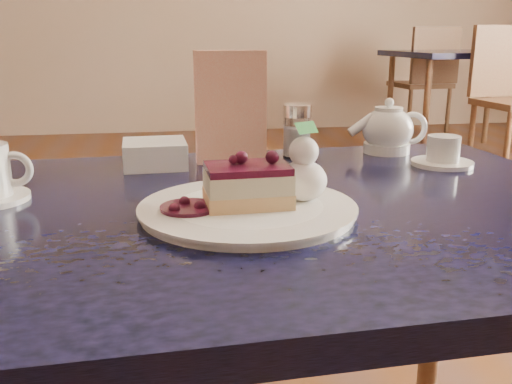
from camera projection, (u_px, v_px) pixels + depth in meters
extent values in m
cube|color=black|center=(242.00, 217.00, 0.82)|extent=(1.16, 0.80, 0.04)
cylinder|color=#4F381D|center=(434.00, 306.00, 1.32)|extent=(0.05, 0.05, 0.67)
cylinder|color=white|center=(248.00, 210.00, 0.77)|extent=(0.29, 0.29, 0.01)
cube|color=#EAC774|center=(248.00, 198.00, 0.77)|extent=(0.12, 0.08, 0.02)
cube|color=beige|center=(248.00, 181.00, 0.76)|extent=(0.11, 0.08, 0.03)
cube|color=black|center=(247.00, 168.00, 0.75)|extent=(0.11, 0.08, 0.01)
ellipsoid|color=white|center=(303.00, 181.00, 0.79)|extent=(0.07, 0.07, 0.06)
cylinder|color=black|center=(189.00, 208.00, 0.75)|extent=(0.08, 0.08, 0.01)
torus|color=white|center=(15.00, 169.00, 0.83)|extent=(0.05, 0.01, 0.05)
cylinder|color=white|center=(442.00, 163.00, 1.06)|extent=(0.11, 0.11, 0.01)
cylinder|color=white|center=(443.00, 148.00, 1.05)|extent=(0.06, 0.06, 0.05)
ellipsoid|color=white|center=(388.00, 131.00, 1.16)|extent=(0.10, 0.10, 0.09)
cylinder|color=white|center=(389.00, 107.00, 1.14)|extent=(0.06, 0.06, 0.01)
cylinder|color=white|center=(354.00, 132.00, 1.15)|extent=(0.06, 0.02, 0.05)
cube|color=#F7E3C2|center=(231.00, 107.00, 1.06)|extent=(0.13, 0.03, 0.21)
cylinder|color=white|center=(297.00, 137.00, 1.12)|extent=(0.05, 0.05, 0.08)
cylinder|color=silver|center=(297.00, 111.00, 1.10)|extent=(0.06, 0.06, 0.02)
cube|color=white|center=(155.00, 154.00, 1.04)|extent=(0.12, 0.12, 0.05)
cube|color=black|center=(465.00, 54.00, 4.47)|extent=(1.15, 0.95, 0.04)
cylinder|color=#4F381D|center=(426.00, 112.00, 4.18)|extent=(0.05, 0.05, 0.77)
cylinder|color=#4F381D|center=(390.00, 102.00, 4.84)|extent=(0.05, 0.05, 0.77)
cylinder|color=#4F381D|center=(488.00, 100.00, 4.98)|extent=(0.05, 0.05, 0.77)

